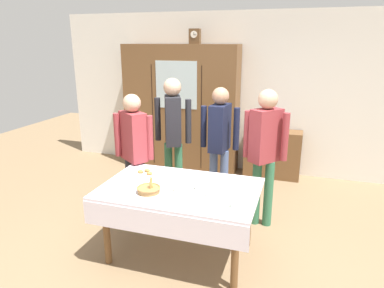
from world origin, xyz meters
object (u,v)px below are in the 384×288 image
Objects in this scene: tea_cup_near_right at (178,189)px; bread_basket at (149,189)px; spoon_far_right at (244,201)px; person_near_right_end at (134,146)px; spoon_back_edge at (192,182)px; person_beside_shelf at (173,129)px; spoon_near_right at (249,184)px; dining_table at (179,198)px; person_by_cabinet at (265,145)px; tea_cup_mid_left at (225,187)px; tea_cup_far_right at (210,195)px; person_behind_table_right at (220,136)px; mantel_clock at (195,36)px; tea_cup_front_edge at (199,187)px; tea_cup_mid_right at (235,205)px; book_stack at (274,127)px; bookshelf_low at (272,154)px; tea_cup_back_edge at (179,175)px; wall_cabinet at (181,108)px; pastry_plate at (145,173)px.

tea_cup_near_right is 0.54× the size of bread_basket.
person_near_right_end is at bearing 154.84° from spoon_far_right.
person_beside_shelf is (-0.59, 1.01, 0.30)m from spoon_back_edge.
spoon_near_right is 1.50m from person_beside_shelf.
person_by_cabinet is (0.74, 0.95, 0.37)m from dining_table.
tea_cup_near_right is at bearing -125.54° from person_by_cabinet.
tea_cup_mid_left is 1.09× the size of spoon_back_edge.
dining_table is 13.45× the size of spoon_near_right.
tea_cup_near_right is 0.34m from tea_cup_far_right.
person_near_right_end is at bearing 140.43° from tea_cup_near_right.
person_behind_table_right reaches higher than tea_cup_far_right.
spoon_far_right is (0.67, -0.02, -0.02)m from tea_cup_near_right.
mantel_clock reaches higher than spoon_back_edge.
person_near_right_end reaches higher than spoon_back_edge.
tea_cup_front_edge is at bearing -71.62° from mantel_clock.
person_near_right_end reaches higher than spoon_near_right.
person_behind_table_right is (0.93, 0.64, 0.03)m from person_near_right_end.
tea_cup_mid_right is 1.86m from person_beside_shelf.
book_stack is 0.93× the size of bread_basket.
bread_basket is (-0.27, -0.11, 0.01)m from tea_cup_near_right.
book_stack is at bearing 84.07° from tea_cup_mid_left.
person_beside_shelf is at bearing -130.40° from bookshelf_low.
person_by_cabinet reaches higher than tea_cup_mid_left.
person_near_right_end is (-1.52, -2.02, 0.58)m from bookshelf_low.
tea_cup_back_edge is 0.48m from bread_basket.
bookshelf_low reaches higher than spoon_far_right.
tea_cup_near_right is 0.29m from bread_basket.
mantel_clock is 0.14× the size of person_behind_table_right.
tea_cup_far_right is at bearing -113.54° from tea_cup_mid_left.
wall_cabinet is 18.25× the size of spoon_back_edge.
person_by_cabinet is at bearing -49.64° from mantel_clock.
bread_basket is (-0.96, -2.82, 0.41)m from bookshelf_low.
tea_cup_mid_left is 1.47m from person_beside_shelf.
person_near_right_end is (-0.71, 0.34, 0.18)m from tea_cup_back_edge.
spoon_far_right is 0.07× the size of person_by_cabinet.
tea_cup_back_edge is 0.20m from spoon_back_edge.
person_beside_shelf is (-1.23, -1.44, 0.22)m from book_stack.
tea_cup_mid_left reaches higher than pastry_plate.
pastry_plate is 2.35× the size of spoon_far_right.
mantel_clock is 2.02× the size of spoon_back_edge.
tea_cup_mid_right is at bearing -91.68° from bookshelf_low.
book_stack is 1.88× the size of spoon_near_right.
tea_cup_front_edge is 1.00× the size of tea_cup_far_right.
tea_cup_mid_left is 0.32m from spoon_far_right.
wall_cabinet reaches higher than person_behind_table_right.
person_near_right_end is at bearing 125.21° from bread_basket.
tea_cup_far_right is 1.15m from person_by_cabinet.
tea_cup_near_right is 0.08× the size of person_behind_table_right.
tea_cup_mid_left and tea_cup_mid_right have the same top height.
person_behind_table_right is at bearing 93.97° from tea_cup_front_edge.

